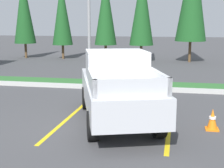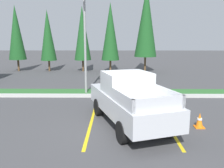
{
  "view_description": "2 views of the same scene",
  "coord_description": "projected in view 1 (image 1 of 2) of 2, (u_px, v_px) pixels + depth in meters",
  "views": [
    {
      "loc": [
        1.82,
        -9.0,
        2.93
      ],
      "look_at": [
        -0.13,
        0.68,
        1.07
      ],
      "focal_mm": 52.37,
      "sensor_mm": 36.0,
      "label": 1
    },
    {
      "loc": [
        -0.5,
        -8.89,
        3.43
      ],
      "look_at": [
        -0.59,
        1.53,
        1.44
      ],
      "focal_mm": 38.56,
      "sensor_mm": 36.0,
      "label": 2
    }
  ],
  "objects": [
    {
      "name": "street_light",
      "position": [
        88.0,
        3.0,
        14.83
      ],
      "size": [
        0.24,
        1.49,
        6.5
      ],
      "color": "gray",
      "rests_on": "ground"
    },
    {
      "name": "pickup_truck_main",
      "position": [
        117.0,
        87.0,
        9.73
      ],
      "size": [
        3.47,
        5.55,
        2.1
      ],
      "color": "black",
      "rests_on": "ground"
    },
    {
      "name": "grass_median",
      "position": [
        137.0,
        85.0,
        15.43
      ],
      "size": [
        56.0,
        1.8,
        0.06
      ],
      "primitive_type": "cube",
      "color": "#2D662D",
      "rests_on": "ground"
    },
    {
      "name": "curb_strip",
      "position": [
        134.0,
        88.0,
        14.37
      ],
      "size": [
        56.0,
        0.4,
        0.15
      ],
      "primitive_type": "cube",
      "color": "#B2B2AD",
      "rests_on": "ground"
    },
    {
      "name": "cypress_tree_leftmost",
      "position": [
        24.0,
        9.0,
        26.68
      ],
      "size": [
        1.77,
        1.77,
        6.81
      ],
      "color": "brown",
      "rests_on": "ground"
    },
    {
      "name": "parking_line_far",
      "position": [
        169.0,
        124.0,
        9.57
      ],
      "size": [
        0.12,
        4.8,
        0.01
      ],
      "primitive_type": "cube",
      "color": "yellow",
      "rests_on": "ground"
    },
    {
      "name": "cypress_tree_left_inner",
      "position": [
        62.0,
        12.0,
        26.11
      ],
      "size": [
        1.64,
        1.64,
        6.32
      ],
      "color": "brown",
      "rests_on": "ground"
    },
    {
      "name": "cypress_tree_center",
      "position": [
        106.0,
        9.0,
        25.22
      ],
      "size": [
        1.73,
        1.73,
        6.66
      ],
      "color": "brown",
      "rests_on": "ground"
    },
    {
      "name": "cypress_tree_right_inner",
      "position": [
        142.0,
        7.0,
        24.02
      ],
      "size": [
        1.8,
        1.8,
        6.93
      ],
      "color": "brown",
      "rests_on": "ground"
    },
    {
      "name": "traffic_cone",
      "position": [
        212.0,
        120.0,
        9.0
      ],
      "size": [
        0.36,
        0.36,
        0.6
      ],
      "color": "orange",
      "rests_on": "ground"
    },
    {
      "name": "ground_plane",
      "position": [
        112.0,
        124.0,
        9.56
      ],
      "size": [
        120.0,
        120.0,
        0.0
      ],
      "primitive_type": "plane",
      "color": "#424244"
    },
    {
      "name": "parking_line_near",
      "position": [
        69.0,
        118.0,
        10.17
      ],
      "size": [
        0.12,
        4.8,
        0.01
      ],
      "primitive_type": "cube",
      "color": "yellow",
      "rests_on": "ground"
    }
  ]
}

